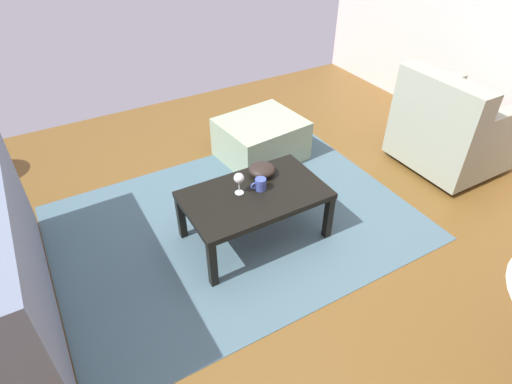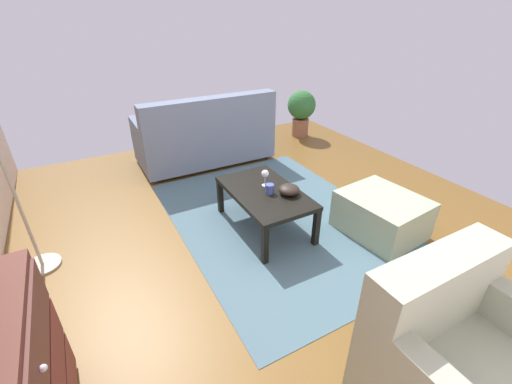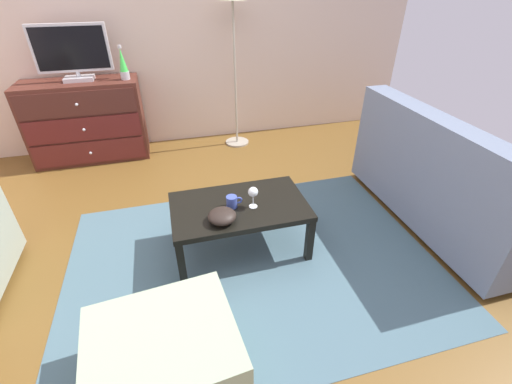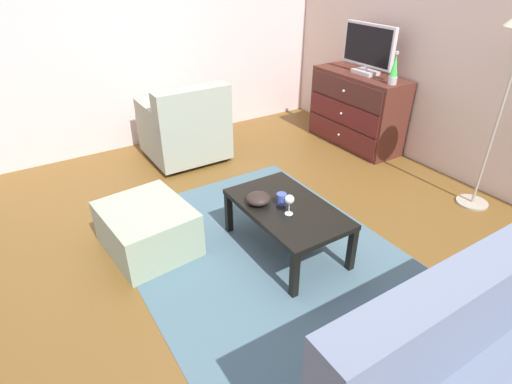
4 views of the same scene
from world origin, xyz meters
The scene contains 10 objects.
ground_plane centered at (0.00, 0.00, -0.03)m, with size 5.55×4.92×0.05m, color brown.
area_rug centered at (0.20, -0.20, 0.00)m, with size 2.60×1.90×0.01m, color #46636F.
coffee_table centered at (0.15, -0.01, 0.35)m, with size 0.96×0.58×0.39m.
wine_glass centered at (0.24, -0.06, 0.51)m, with size 0.07×0.07×0.16m.
mug centered at (0.10, -0.02, 0.44)m, with size 0.11×0.08×0.08m.
bowl_decorative centered at (0.00, -0.17, 0.44)m, with size 0.19×0.19×0.08m, color black.
couch_large centered at (1.86, -0.09, 0.35)m, with size 0.85×1.70×0.92m.
armchair centered at (-1.77, 0.02, 0.36)m, with size 0.80×0.80×0.87m.
ottoman centered at (-0.43, -0.91, 0.18)m, with size 0.70×0.60×0.37m, color #94A788.
potted_plant centered at (2.13, -1.81, 0.43)m, with size 0.44×0.44×0.72m.
Camera 2 is at (-2.15, 1.34, 1.86)m, focal length 23.60 mm.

